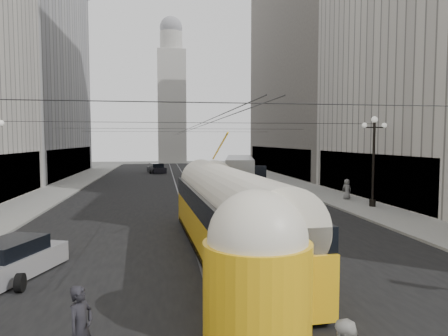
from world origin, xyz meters
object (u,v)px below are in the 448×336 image
object	(u,v)px
sedan_silver	(10,261)
streetcar	(227,212)
pedestrian_crossing_a	(81,328)
pedestrian_sidewalk_right	(347,189)
city_bus	(239,171)

from	to	relation	value
sedan_silver	streetcar	bearing A→B (deg)	11.99
streetcar	sedan_silver	size ratio (longest dim) A/B	3.64
sedan_silver	pedestrian_crossing_a	distance (m)	7.27
pedestrian_sidewalk_right	city_bus	bearing A→B (deg)	-61.77
pedestrian_crossing_a	streetcar	bearing A→B (deg)	-0.55
streetcar	pedestrian_crossing_a	world-z (taller)	streetcar
pedestrian_sidewalk_right	streetcar	bearing A→B (deg)	42.84
pedestrian_sidewalk_right	sedan_silver	bearing A→B (deg)	31.64
city_bus	pedestrian_sidewalk_right	bearing A→B (deg)	-56.42
streetcar	city_bus	distance (m)	23.97
streetcar	city_bus	xyz separation A→B (m)	(5.12, 23.42, -0.11)
city_bus	pedestrian_crossing_a	xyz separation A→B (m)	(-9.51, -31.42, -0.79)
streetcar	pedestrian_sidewalk_right	distance (m)	17.82
streetcar	sedan_silver	bearing A→B (deg)	-168.01
sedan_silver	pedestrian_sidewalk_right	world-z (taller)	pedestrian_sidewalk_right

